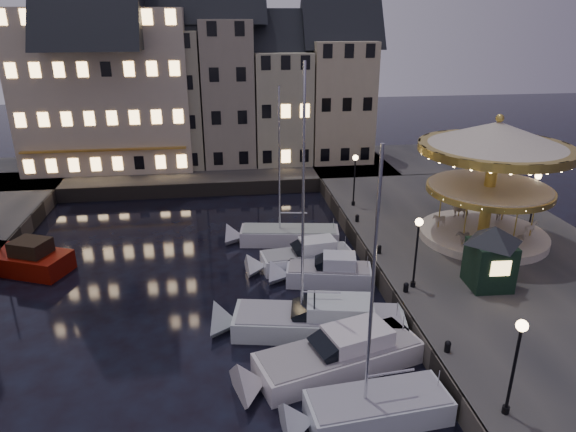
{
  "coord_description": "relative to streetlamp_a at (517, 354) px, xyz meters",
  "views": [
    {
      "loc": [
        -3.22,
        -23.42,
        15.63
      ],
      "look_at": [
        1.0,
        8.0,
        3.2
      ],
      "focal_mm": 32.0,
      "sensor_mm": 36.0,
      "label": 1
    }
  ],
  "objects": [
    {
      "name": "quaywall_n",
      "position": [
        -13.2,
        31.0,
        -3.37
      ],
      "size": [
        48.0,
        0.15,
        1.3
      ],
      "primitive_type": "cube",
      "color": "#47423A",
      "rests_on": "ground"
    },
    {
      "name": "streetlamp_b",
      "position": [
        0.0,
        10.0,
        0.0
      ],
      "size": [
        0.44,
        0.44,
        4.17
      ],
      "color": "black",
      "rests_on": "quay_east"
    },
    {
      "name": "hotel_corner",
      "position": [
        -21.2,
        39.0,
        5.76
      ],
      "size": [
        17.6,
        9.0,
        16.8
      ],
      "color": "#C3B39A",
      "rests_on": "quay_north"
    },
    {
      "name": "bollard_b",
      "position": [
        -0.6,
        9.5,
        -2.41
      ],
      "size": [
        0.3,
        0.3,
        0.57
      ],
      "color": "black",
      "rests_on": "quay_east"
    },
    {
      "name": "motorboat_e",
      "position": [
        -5.54,
        15.64,
        -3.38
      ],
      "size": [
        7.07,
        2.76,
        2.15
      ],
      "color": "white",
      "rests_on": "ground"
    },
    {
      "name": "quay_east",
      "position": [
        6.8,
        15.0,
        -3.37
      ],
      "size": [
        16.0,
        56.0,
        1.3
      ],
      "primitive_type": "cube",
      "color": "#474442",
      "rests_on": "ground"
    },
    {
      "name": "quay_north",
      "position": [
        -15.2,
        37.0,
        -3.37
      ],
      "size": [
        44.0,
        12.0,
        1.3
      ],
      "primitive_type": "cube",
      "color": "#474442",
      "rests_on": "ground"
    },
    {
      "name": "motorboat_c",
      "position": [
        -6.14,
        8.24,
        -3.34
      ],
      "size": [
        10.06,
        4.35,
        13.31
      ],
      "color": "silver",
      "rests_on": "ground"
    },
    {
      "name": "ticket_kiosk",
      "position": [
        4.18,
        9.55,
        -0.25
      ],
      "size": [
        3.54,
        3.54,
        4.15
      ],
      "color": "black",
      "rests_on": "quay_east"
    },
    {
      "name": "townhouse_nd",
      "position": [
        -9.45,
        39.0,
        5.26
      ],
      "size": [
        5.5,
        8.0,
        15.8
      ],
      "color": "gray",
      "rests_on": "quay_north"
    },
    {
      "name": "townhouse_nb",
      "position": [
        -21.25,
        39.0,
        4.26
      ],
      "size": [
        6.16,
        8.0,
        13.8
      ],
      "color": "gray",
      "rests_on": "quay_north"
    },
    {
      "name": "streetlamp_d",
      "position": [
        11.3,
        17.0,
        0.0
      ],
      "size": [
        0.44,
        0.44,
        4.17
      ],
      "color": "black",
      "rests_on": "quay_east"
    },
    {
      "name": "motorboat_a",
      "position": [
        -5.09,
        1.67,
        -3.48
      ],
      "size": [
        6.99,
        2.8,
        11.56
      ],
      "color": "silver",
      "rests_on": "ground"
    },
    {
      "name": "bollard_a",
      "position": [
        -0.6,
        4.0,
        -2.41
      ],
      "size": [
        0.3,
        0.3,
        0.57
      ],
      "color": "black",
      "rests_on": "quay_east"
    },
    {
      "name": "red_fishing_boat",
      "position": [
        -24.04,
        17.9,
        -3.32
      ],
      "size": [
        7.86,
        5.26,
        5.93
      ],
      "color": "#6A0D04",
      "rests_on": "ground"
    },
    {
      "name": "streetlamp_c",
      "position": [
        0.0,
        23.5,
        0.0
      ],
      "size": [
        0.44,
        0.44,
        4.17
      ],
      "color": "black",
      "rests_on": "quay_east"
    },
    {
      "name": "ground",
      "position": [
        -7.2,
        9.0,
        -4.02
      ],
      "size": [
        160.0,
        160.0,
        0.0
      ],
      "primitive_type": "plane",
      "color": "black",
      "rests_on": "ground"
    },
    {
      "name": "motorboat_d",
      "position": [
        -4.55,
        13.44,
        -3.38
      ],
      "size": [
        6.34,
        3.11,
        2.15
      ],
      "color": "silver",
      "rests_on": "ground"
    },
    {
      "name": "quaywall_e",
      "position": [
        -1.2,
        15.0,
        -3.37
      ],
      "size": [
        0.15,
        44.0,
        1.3
      ],
      "primitive_type": "cube",
      "color": "#47423A",
      "rests_on": "ground"
    },
    {
      "name": "motorboat_b",
      "position": [
        -5.75,
        5.03,
        -3.37
      ],
      "size": [
        8.99,
        4.86,
        2.15
      ],
      "color": "silver",
      "rests_on": "ground"
    },
    {
      "name": "motorboat_f",
      "position": [
        -6.3,
        19.83,
        -3.49
      ],
      "size": [
        8.24,
        3.22,
        10.88
      ],
      "color": "silver",
      "rests_on": "ground"
    },
    {
      "name": "streetlamp_a",
      "position": [
        0.0,
        0.0,
        0.0
      ],
      "size": [
        0.44,
        0.44,
        4.17
      ],
      "color": "black",
      "rests_on": "quay_east"
    },
    {
      "name": "townhouse_ne",
      "position": [
        -4.0,
        39.0,
        3.76
      ],
      "size": [
        6.16,
        8.0,
        12.8
      ],
      "color": "tan",
      "rests_on": "quay_north"
    },
    {
      "name": "townhouse_na",
      "position": [
        -26.7,
        39.0,
        3.76
      ],
      "size": [
        5.5,
        8.0,
        12.8
      ],
      "color": "gray",
      "rests_on": "quay_north"
    },
    {
      "name": "carousel",
      "position": [
        7.15,
        15.85,
        2.91
      ],
      "size": [
        9.77,
        9.77,
        8.55
      ],
      "color": "beige",
      "rests_on": "quay_east"
    },
    {
      "name": "townhouse_nf",
      "position": [
        2.05,
        39.0,
        4.26
      ],
      "size": [
        6.82,
        8.0,
        13.8
      ],
      "color": "tan",
      "rests_on": "quay_north"
    },
    {
      "name": "bollard_c",
      "position": [
        -0.6,
        14.5,
        -2.41
      ],
      "size": [
        0.3,
        0.3,
        0.57
      ],
      "color": "black",
      "rests_on": "quay_east"
    },
    {
      "name": "bollard_d",
      "position": [
        -0.6,
        20.0,
        -2.41
      ],
      "size": [
        0.3,
        0.3,
        0.57
      ],
      "color": "black",
      "rests_on": "quay_east"
    },
    {
      "name": "townhouse_nc",
      "position": [
        -15.2,
        39.0,
        4.76
      ],
      "size": [
        6.82,
        8.0,
        14.8
      ],
      "color": "gray",
      "rests_on": "quay_north"
    }
  ]
}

